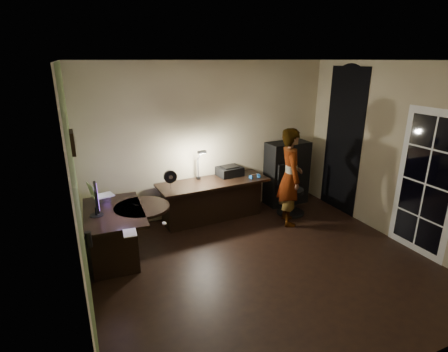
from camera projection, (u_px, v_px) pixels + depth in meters
name	position (u px, v px, depth m)	size (l,w,h in m)	color
floor	(264.00, 265.00, 4.85)	(4.50, 4.00, 0.01)	black
ceiling	(273.00, 60.00, 3.99)	(4.50, 4.00, 0.01)	silver
wall_back	(210.00, 140.00, 6.16)	(4.50, 0.01, 2.70)	tan
wall_front	(402.00, 246.00, 2.68)	(4.50, 0.01, 2.70)	tan
wall_left	(77.00, 200.00, 3.56)	(0.01, 4.00, 2.70)	tan
wall_right	(397.00, 154.00, 5.28)	(0.01, 4.00, 2.70)	tan
green_wall_overlay	(78.00, 200.00, 3.56)	(0.00, 4.00, 2.70)	#4C622B
arched_doorway	(343.00, 142.00, 6.29)	(0.01, 0.90, 2.60)	black
french_door	(426.00, 184.00, 4.89)	(0.02, 0.92, 2.10)	white
framed_picture	(72.00, 143.00, 3.80)	(0.04, 0.30, 0.25)	black
desk_left	(116.00, 235.00, 4.91)	(0.78, 1.27, 0.73)	black
desk_right	(214.00, 201.00, 6.11)	(1.92, 0.67, 0.72)	black
cabinet	(287.00, 173.00, 6.77)	(0.82, 0.41, 1.22)	black
laptop_stand	(103.00, 199.00, 5.11)	(0.22, 0.18, 0.09)	silver
laptop	(102.00, 189.00, 5.06)	(0.30, 0.29, 0.21)	silver
monitor	(96.00, 205.00, 4.62)	(0.09, 0.46, 0.30)	black
mouse	(164.00, 223.00, 4.42)	(0.05, 0.08, 0.03)	silver
phone	(121.00, 214.00, 4.71)	(0.07, 0.14, 0.01)	black
pen	(136.00, 205.00, 5.00)	(0.01, 0.14, 0.01)	black
speaker	(89.00, 239.00, 3.87)	(0.07, 0.07, 0.18)	black
notepad	(130.00, 233.00, 4.20)	(0.15, 0.22, 0.01)	silver
desk_fan	(170.00, 180.00, 5.61)	(0.21, 0.12, 0.33)	black
headphones	(255.00, 176.00, 6.15)	(0.20, 0.08, 0.10)	#1C5193
printer	(230.00, 171.00, 6.27)	(0.43, 0.33, 0.19)	black
desk_lamp	(198.00, 164.00, 6.00)	(0.15, 0.27, 0.60)	black
office_chair	(292.00, 191.00, 6.33)	(0.50, 0.50, 0.89)	black
person	(290.00, 177.00, 5.85)	(0.59, 0.40, 1.67)	#D8A88C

